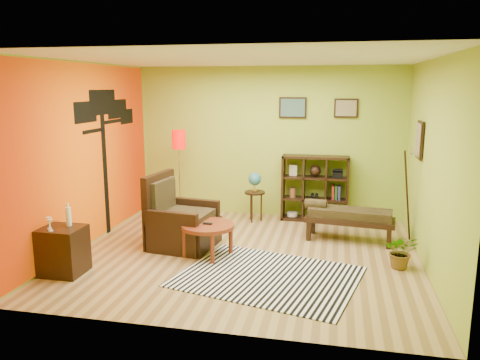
% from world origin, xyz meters
% --- Properties ---
extents(ground, '(5.00, 5.00, 0.00)m').
position_xyz_m(ground, '(0.00, 0.00, 0.00)').
color(ground, '#AA8850').
rests_on(ground, ground).
extents(room_shell, '(5.04, 4.54, 2.82)m').
position_xyz_m(room_shell, '(-0.09, 0.01, 1.80)').
color(room_shell, '#9BB635').
rests_on(room_shell, ground).
extents(zebra_rug, '(2.56, 2.19, 0.01)m').
position_xyz_m(zebra_rug, '(0.46, -0.76, 0.01)').
color(zebra_rug, white).
rests_on(zebra_rug, ground).
extents(coffee_table, '(0.77, 0.77, 0.49)m').
position_xyz_m(coffee_table, '(-0.52, -0.15, 0.41)').
color(coffee_table, maroon).
rests_on(coffee_table, ground).
extents(armchair, '(1.03, 1.03, 1.12)m').
position_xyz_m(armchair, '(-1.06, 0.18, 0.34)').
color(armchair, black).
rests_on(armchair, ground).
extents(side_cabinet, '(0.53, 0.48, 0.94)m').
position_xyz_m(side_cabinet, '(-2.20, -1.18, 0.32)').
color(side_cabinet, black).
rests_on(side_cabinet, ground).
extents(floor_lamp, '(0.25, 0.25, 1.65)m').
position_xyz_m(floor_lamp, '(-1.55, 1.62, 1.34)').
color(floor_lamp, silver).
rests_on(floor_lamp, ground).
extents(globe_table, '(0.37, 0.37, 0.90)m').
position_xyz_m(globe_table, '(-0.16, 1.75, 0.68)').
color(globe_table, black).
rests_on(globe_table, ground).
extents(cube_shelf, '(1.20, 0.35, 1.20)m').
position_xyz_m(cube_shelf, '(0.91, 2.03, 0.60)').
color(cube_shelf, black).
rests_on(cube_shelf, ground).
extents(bench, '(1.44, 0.66, 0.64)m').
position_xyz_m(bench, '(1.47, 0.96, 0.41)').
color(bench, black).
rests_on(bench, ground).
extents(potted_plant, '(0.46, 0.51, 0.37)m').
position_xyz_m(potted_plant, '(2.18, -0.09, 0.19)').
color(potted_plant, '#26661E').
rests_on(potted_plant, ground).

